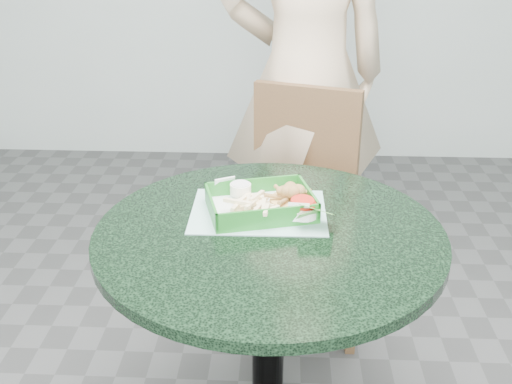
{
  "coord_description": "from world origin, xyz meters",
  "views": [
    {
      "loc": [
        0.03,
        -1.36,
        1.52
      ],
      "look_at": [
        -0.04,
        0.1,
        0.83
      ],
      "focal_mm": 42.0,
      "sensor_mm": 36.0,
      "label": 1
    }
  ],
  "objects_px": {
    "dining_chair": "(305,194)",
    "diner_person": "(308,19)",
    "food_basket": "(260,213)",
    "crab_sandwich": "(291,204)",
    "cafe_table": "(269,291)",
    "sauce_ramekin": "(246,193)"
  },
  "relations": [
    {
      "from": "dining_chair",
      "to": "food_basket",
      "type": "distance_m",
      "value": 0.69
    },
    {
      "from": "diner_person",
      "to": "sauce_ramekin",
      "type": "bearing_deg",
      "value": 66.47
    },
    {
      "from": "dining_chair",
      "to": "diner_person",
      "type": "relative_size",
      "value": 0.4
    },
    {
      "from": "food_basket",
      "to": "cafe_table",
      "type": "bearing_deg",
      "value": -74.27
    },
    {
      "from": "crab_sandwich",
      "to": "food_basket",
      "type": "bearing_deg",
      "value": 176.51
    },
    {
      "from": "food_basket",
      "to": "sauce_ramekin",
      "type": "height_order",
      "value": "sauce_ramekin"
    },
    {
      "from": "sauce_ramekin",
      "to": "crab_sandwich",
      "type": "bearing_deg",
      "value": -26.76
    },
    {
      "from": "crab_sandwich",
      "to": "sauce_ramekin",
      "type": "relative_size",
      "value": 1.92
    },
    {
      "from": "cafe_table",
      "to": "crab_sandwich",
      "type": "bearing_deg",
      "value": 58.6
    },
    {
      "from": "cafe_table",
      "to": "sauce_ramekin",
      "type": "distance_m",
      "value": 0.28
    },
    {
      "from": "cafe_table",
      "to": "dining_chair",
      "type": "relative_size",
      "value": 0.98
    },
    {
      "from": "diner_person",
      "to": "food_basket",
      "type": "bearing_deg",
      "value": 69.99
    },
    {
      "from": "food_basket",
      "to": "crab_sandwich",
      "type": "xyz_separation_m",
      "value": [
        0.08,
        -0.01,
        0.03
      ]
    },
    {
      "from": "dining_chair",
      "to": "sauce_ramekin",
      "type": "relative_size",
      "value": 15.75
    },
    {
      "from": "food_basket",
      "to": "dining_chair",
      "type": "bearing_deg",
      "value": 76.84
    },
    {
      "from": "dining_chair",
      "to": "diner_person",
      "type": "height_order",
      "value": "diner_person"
    },
    {
      "from": "food_basket",
      "to": "crab_sandwich",
      "type": "height_order",
      "value": "crab_sandwich"
    },
    {
      "from": "food_basket",
      "to": "sauce_ramekin",
      "type": "relative_size",
      "value": 4.7
    },
    {
      "from": "cafe_table",
      "to": "dining_chair",
      "type": "xyz_separation_m",
      "value": [
        0.12,
        0.72,
        -0.05
      ]
    },
    {
      "from": "dining_chair",
      "to": "cafe_table",
      "type": "bearing_deg",
      "value": -81.05
    },
    {
      "from": "dining_chair",
      "to": "crab_sandwich",
      "type": "height_order",
      "value": "dining_chair"
    },
    {
      "from": "sauce_ramekin",
      "to": "cafe_table",
      "type": "bearing_deg",
      "value": -65.35
    }
  ]
}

